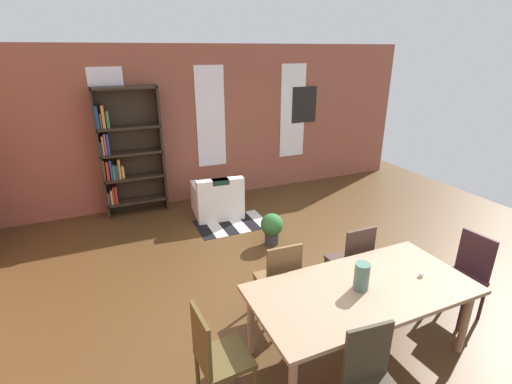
{
  "coord_description": "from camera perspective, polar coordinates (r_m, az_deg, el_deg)",
  "views": [
    {
      "loc": [
        -2.04,
        -3.11,
        2.77
      ],
      "look_at": [
        -0.11,
        1.27,
        0.93
      ],
      "focal_mm": 26.15,
      "sensor_mm": 36.0,
      "label": 1
    }
  ],
  "objects": [
    {
      "name": "back_wall_brick",
      "position": [
        7.23,
        -7.07,
        10.23
      ],
      "size": [
        8.47,
        0.12,
        2.86
      ],
      "primitive_type": "cube",
      "color": "#95513E",
      "rests_on": "ground"
    },
    {
      "name": "framed_picture",
      "position": [
        7.92,
        7.36,
        13.1
      ],
      "size": [
        0.56,
        0.03,
        0.72
      ],
      "primitive_type": "cube",
      "color": "black"
    },
    {
      "name": "potted_plant_by_shelf",
      "position": [
        5.59,
        2.44,
        -5.37
      ],
      "size": [
        0.34,
        0.34,
        0.49
      ],
      "color": "#333338",
      "rests_on": "ground"
    },
    {
      "name": "bookshelf_tall",
      "position": [
        6.78,
        -19.26,
        5.74
      ],
      "size": [
        1.06,
        0.3,
        2.2
      ],
      "color": "#2D2319",
      "rests_on": "ground"
    },
    {
      "name": "window_pane_1",
      "position": [
        7.14,
        -6.95,
        11.26
      ],
      "size": [
        0.55,
        0.02,
        1.86
      ],
      "primitive_type": "cube",
      "color": "white"
    },
    {
      "name": "dining_chair_far_right",
      "position": [
        4.47,
        14.48,
        -9.98
      ],
      "size": [
        0.41,
        0.41,
        0.95
      ],
      "color": "#3F2C24",
      "rests_on": "ground"
    },
    {
      "name": "dining_table",
      "position": [
        3.67,
        15.86,
        -14.84
      ],
      "size": [
        2.07,
        1.0,
        0.74
      ],
      "color": "#967558",
      "rests_on": "ground"
    },
    {
      "name": "dining_chair_far_left",
      "position": [
        4.03,
        3.6,
        -13.08
      ],
      "size": [
        0.42,
        0.42,
        0.95
      ],
      "color": "brown",
      "rests_on": "ground"
    },
    {
      "name": "window_pane_0",
      "position": [
        6.84,
        -21.22,
        9.59
      ],
      "size": [
        0.55,
        0.02,
        1.86
      ],
      "primitive_type": "cube",
      "color": "white"
    },
    {
      "name": "armchair_white",
      "position": [
        6.61,
        -5.94,
        -1.19
      ],
      "size": [
        0.87,
        0.87,
        0.75
      ],
      "color": "white",
      "rests_on": "ground"
    },
    {
      "name": "vase_on_table",
      "position": [
        3.55,
        15.86,
        -12.32
      ],
      "size": [
        0.14,
        0.14,
        0.26
      ],
      "primitive_type": "cylinder",
      "color": "#4C7266",
      "rests_on": "dining_table"
    },
    {
      "name": "tealight_candle_0",
      "position": [
        3.97,
        23.94,
        -11.48
      ],
      "size": [
        0.04,
        0.04,
        0.04
      ],
      "primitive_type": "cylinder",
      "color": "silver",
      "rests_on": "dining_table"
    },
    {
      "name": "dining_chair_head_left",
      "position": [
        3.22,
        -6.17,
        -23.59
      ],
      "size": [
        0.42,
        0.42,
        0.95
      ],
      "color": "#50411F",
      "rests_on": "ground"
    },
    {
      "name": "dining_chair_head_right",
      "position": [
        4.68,
        29.4,
        -10.79
      ],
      "size": [
        0.43,
        0.43,
        0.95
      ],
      "color": "#371F24",
      "rests_on": "ground"
    },
    {
      "name": "ground_plane",
      "position": [
        4.64,
        7.92,
        -15.86
      ],
      "size": [
        9.72,
        9.72,
        0.0
      ],
      "primitive_type": "plane",
      "color": "#4E3419"
    },
    {
      "name": "striped_rug",
      "position": [
        6.33,
        -3.73,
        -4.88
      ],
      "size": [
        1.18,
        0.77,
        0.01
      ],
      "color": "black",
      "rests_on": "ground"
    },
    {
      "name": "window_pane_2",
      "position": [
        7.82,
        5.62,
        12.16
      ],
      "size": [
        0.55,
        0.02,
        1.86
      ],
      "primitive_type": "cube",
      "color": "white"
    }
  ]
}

